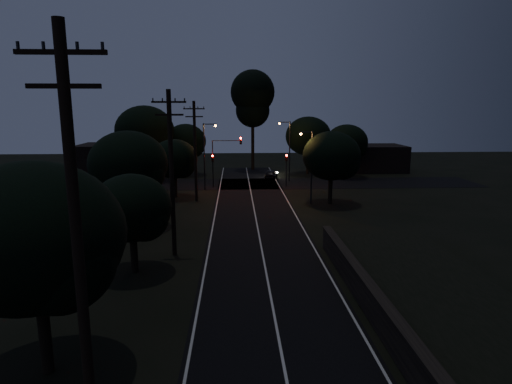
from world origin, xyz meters
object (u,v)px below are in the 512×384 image
utility_pole_near (78,248)px  signal_right (286,164)px  car (271,174)px  streetlight_c (310,162)px  utility_pole_mid (172,171)px  utility_pole_far (195,150)px  signal_left (213,165)px  streetlight_b (288,147)px  tall_pine (253,98)px  streetlight_a (206,152)px  signal_mast (226,152)px

utility_pole_near → signal_right: (10.60, 41.99, -3.41)m
utility_pole_near → car: size_ratio=3.32×
streetlight_c → car: 16.64m
streetlight_c → car: bearing=99.3°
utility_pole_mid → utility_pole_far: (0.00, 17.00, -0.25)m
signal_left → signal_right: same height
utility_pole_far → streetlight_b: size_ratio=1.31×
streetlight_b → streetlight_c: streetlight_b is taller
signal_right → streetlight_c: 10.18m
signal_right → tall_pine: bearing=103.5°
utility_pole_far → streetlight_a: (0.69, 6.00, -0.85)m
utility_pole_near → signal_left: size_ratio=2.93×
streetlight_c → car: streetlight_c is taller
streetlight_a → streetlight_b: size_ratio=1.00×
signal_mast → car: size_ratio=1.73×
utility_pole_mid → tall_pine: 40.98m
utility_pole_far → tall_pine: tall_pine is taller
signal_left → signal_mast: bearing=0.1°
utility_pole_near → car: (9.20, 48.00, -5.63)m
utility_pole_far → streetlight_c: (11.83, -2.00, -1.13)m
utility_pole_mid → streetlight_c: size_ratio=1.47×
streetlight_a → tall_pine: bearing=69.6°
utility_pole_near → signal_left: utility_pole_near is taller
signal_right → signal_mast: size_ratio=0.66×
utility_pole_mid → signal_left: (1.40, 24.99, -2.90)m
utility_pole_near → utility_pole_far: (0.00, 34.00, -0.76)m
utility_pole_near → tall_pine: size_ratio=0.77×
signal_left → signal_right: (9.20, 0.00, 0.00)m
utility_pole_near → signal_mast: size_ratio=1.92×
utility_pole_far → signal_right: utility_pole_far is taller
tall_pine → car: bearing=-76.3°
utility_pole_mid → streetlight_b: size_ratio=1.38×
utility_pole_mid → utility_pole_far: bearing=90.0°
utility_pole_far → streetlight_a: size_ratio=1.31×
signal_mast → utility_pole_near: bearing=-94.2°
signal_left → signal_right: bearing=0.0°
streetlight_a → streetlight_b: same height
signal_right → car: bearing=103.1°
signal_left → streetlight_b: size_ratio=0.51×
utility_pole_near → signal_mast: 42.15m
signal_mast → streetlight_a: 3.13m
streetlight_c → car: (-2.63, 16.00, -3.73)m
utility_pole_far → streetlight_b: utility_pole_far is taller
utility_pole_far → signal_left: (1.40, 7.99, -2.65)m
utility_pole_far → signal_right: bearing=37.0°
utility_pole_mid → signal_right: (10.60, 24.99, -2.90)m
utility_pole_far → utility_pole_near: bearing=-90.0°
car → utility_pole_mid: bearing=87.7°
utility_pole_mid → streetlight_b: 31.15m
utility_pole_near → signal_left: bearing=88.1°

